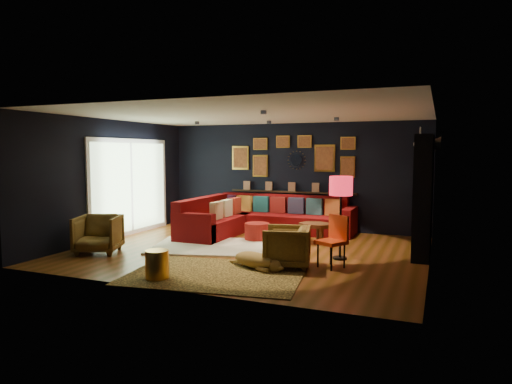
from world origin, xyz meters
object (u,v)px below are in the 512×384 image
at_px(coffee_table, 316,227).
at_px(pouf, 257,231).
at_px(orange_chair, 334,237).
at_px(dog, 254,257).
at_px(armchair_left, 98,232).
at_px(armchair_right, 287,245).
at_px(floor_lamp, 341,190).
at_px(gold_stool, 157,265).
at_px(sectional, 255,219).

bearing_deg(coffee_table, pouf, -167.66).
distance_m(pouf, orange_chair, 2.60).
height_order(coffee_table, pouf, coffee_table).
bearing_deg(coffee_table, dog, -99.32).
xyz_separation_m(coffee_table, armchair_left, (-3.55, -2.50, 0.06)).
relative_size(coffee_table, dog, 0.71).
distance_m(armchair_right, orange_chair, 0.79).
bearing_deg(floor_lamp, orange_chair, -87.66).
bearing_deg(pouf, armchair_right, -55.63).
bearing_deg(armchair_right, orange_chair, 99.66).
relative_size(coffee_table, floor_lamp, 0.53).
xyz_separation_m(gold_stool, floor_lamp, (2.27, 2.30, 1.01)).
xyz_separation_m(pouf, armchair_right, (1.30, -1.90, 0.17)).
bearing_deg(pouf, sectional, 114.45).
bearing_deg(gold_stool, armchair_left, 152.11).
bearing_deg(coffee_table, orange_chair, -67.08).
bearing_deg(orange_chair, armchair_left, -141.28).
bearing_deg(dog, floor_lamp, 65.95).
distance_m(armchair_left, dog, 3.16).
relative_size(floor_lamp, dog, 1.34).
bearing_deg(orange_chair, floor_lamp, 122.81).
relative_size(coffee_table, armchair_right, 1.05).
bearing_deg(orange_chair, dog, -123.68).
bearing_deg(armchair_left, orange_chair, -13.74).
bearing_deg(sectional, gold_stool, -88.42).
xyz_separation_m(orange_chair, floor_lamp, (-0.02, 0.59, 0.73)).
bearing_deg(floor_lamp, gold_stool, -134.59).
bearing_deg(pouf, orange_chair, -38.37).
height_order(armchair_left, dog, armchair_left).
bearing_deg(sectional, armchair_right, -58.47).
height_order(pouf, armchair_left, armchair_left).
bearing_deg(pouf, gold_stool, -94.63).
xyz_separation_m(armchair_left, gold_stool, (2.05, -1.08, -0.17)).
relative_size(sectional, orange_chair, 3.97).
bearing_deg(gold_stool, coffee_table, 67.30).
xyz_separation_m(armchair_left, dog, (3.15, 0.05, -0.20)).
bearing_deg(floor_lamp, armchair_right, -128.31).
xyz_separation_m(armchair_right, dog, (-0.47, -0.28, -0.19)).
xyz_separation_m(gold_stool, orange_chair, (2.29, 1.71, 0.29)).
bearing_deg(dog, coffee_table, 101.77).
distance_m(orange_chair, dog, 1.36).
relative_size(gold_stool, floor_lamp, 0.30).
distance_m(coffee_table, armchair_left, 4.34).
bearing_deg(sectional, pouf, -65.55).
distance_m(sectional, armchair_right, 3.22).
height_order(coffee_table, orange_chair, orange_chair).
relative_size(armchair_left, orange_chair, 0.92).
distance_m(gold_stool, floor_lamp, 3.38).
xyz_separation_m(coffee_table, orange_chair, (0.79, -1.87, 0.17)).
distance_m(coffee_table, orange_chair, 2.04).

